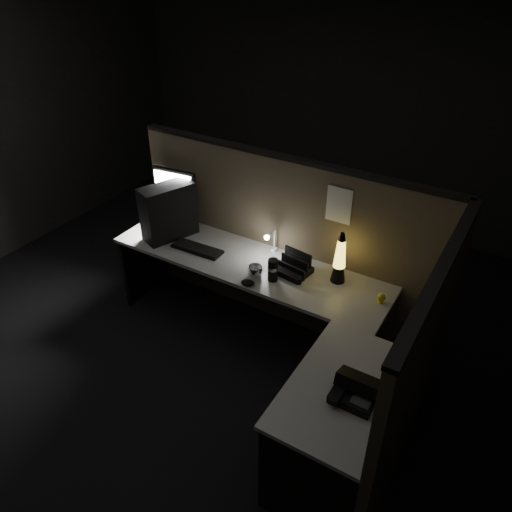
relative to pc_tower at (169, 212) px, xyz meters
The scene contains 17 objects.
floor 1.46m from the pc_tower, 32.94° to the right, with size 6.00×6.00×0.00m, color black.
room_shell 1.28m from the pc_tower, 32.94° to the right, with size 6.00×6.00×6.00m.
partition_back 1.00m from the pc_tower, 19.99° to the left, with size 2.66×0.06×1.50m, color brown.
partition_right 2.31m from the pc_tower, 12.43° to the right, with size 0.06×1.66×1.50m, color brown.
desk 1.21m from the pc_tower, 17.33° to the right, with size 2.60×1.60×0.73m.
pc_tower is the anchor object (origin of this frame).
monitor 0.22m from the pc_tower, 111.16° to the left, with size 0.40×0.17×0.52m.
keyboard 0.40m from the pc_tower, 11.40° to the right, with size 0.43×0.14×0.02m, color black.
mouse 0.99m from the pc_tower, 15.33° to the right, with size 0.10×0.07×0.04m, color black.
clip_lamp 0.90m from the pc_tower, 11.97° to the left, with size 0.04×0.17×0.22m.
organizer 1.16m from the pc_tower, ahead, with size 0.27×0.25×0.18m.
lava_lamp 1.48m from the pc_tower, ahead, with size 0.11×0.11×0.41m.
travel_mug 1.07m from the pc_tower, ahead, with size 0.08×0.08×0.18m, color black.
steel_mug 0.95m from the pc_tower, ahead, with size 0.11×0.11×0.09m, color silver.
figurine 1.85m from the pc_tower, ahead, with size 0.06×0.06×0.06m, color yellow.
pinned_paper 1.43m from the pc_tower, 12.37° to the left, with size 0.19×0.00×0.28m, color white.
desk_phone 2.17m from the pc_tower, 22.62° to the right, with size 0.24×0.26×0.15m.
Camera 1 is at (1.59, -2.15, 2.94)m, focal length 35.00 mm.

